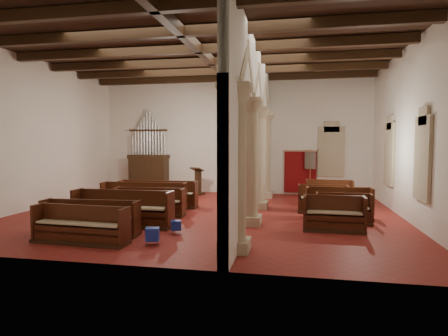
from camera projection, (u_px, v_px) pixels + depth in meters
floor at (206, 214)px, 13.96m from camera, size 14.00×14.00×0.00m
ceiling at (206, 50)px, 13.54m from camera, size 14.00×14.00×0.00m
wall_back at (233, 136)px, 19.63m from camera, size 14.00×0.02×6.00m
wall_front at (139, 127)px, 7.87m from camera, size 14.00×0.02×6.00m
wall_left at (37, 134)px, 15.07m from camera, size 0.02×12.00×6.00m
wall_right at (410, 133)px, 12.44m from camera, size 0.02×12.00×6.00m
ceiling_beams at (206, 55)px, 13.56m from camera, size 13.80×11.80×0.30m
arcade at (255, 117)px, 13.38m from camera, size 0.90×11.90×6.00m
window_right_a at (424, 158)px, 11.03m from camera, size 0.03×1.00×2.20m
window_right_b at (390, 154)px, 14.95m from camera, size 0.03×1.00×2.20m
window_back at (331, 152)px, 18.73m from camera, size 1.00×0.03×2.20m
pipe_organ at (149, 166)px, 20.10m from camera, size 2.10×0.85×4.40m
lectern at (198, 183)px, 19.00m from camera, size 0.70×0.75×1.41m
dossal_curtain at (300, 172)px, 19.02m from camera, size 1.80×0.07×2.17m
processional_banner at (310, 180)px, 18.54m from camera, size 0.52×0.66×2.36m
hymnal_box_a at (152, 234)px, 9.80m from camera, size 0.40×0.36×0.34m
hymnal_box_b at (176, 225)px, 10.97m from camera, size 0.35×0.33×0.29m
hymnal_box_c at (167, 211)px, 13.19m from camera, size 0.35×0.32×0.29m
tube_heater_a at (88, 235)px, 10.13m from camera, size 1.05×0.34×0.11m
tube_heater_b at (93, 236)px, 10.07m from camera, size 1.13×0.20×0.11m
nave_pew_0 at (80, 231)px, 9.93m from camera, size 2.71×0.82×1.00m
nave_pew_1 at (90, 223)px, 10.81m from camera, size 2.89×0.80×1.01m
nave_pew_2 at (122, 214)px, 11.91m from camera, size 3.28×0.80×1.15m
nave_pew_3 at (124, 212)px, 12.61m from camera, size 2.96×0.72×1.02m
nave_pew_4 at (149, 207)px, 13.61m from camera, size 2.62×0.79×1.01m
nave_pew_5 at (144, 201)px, 14.79m from camera, size 3.42×0.95×1.08m
nave_pew_6 at (158, 198)px, 15.46m from camera, size 3.27×0.83×1.09m
aisle_pew_0 at (334, 219)px, 11.26m from camera, size 1.83×0.76×1.07m
aisle_pew_1 at (343, 213)px, 12.34m from camera, size 1.79×0.71×0.99m
aisle_pew_2 at (339, 209)px, 13.01m from camera, size 2.25×0.80×1.11m
aisle_pew_3 at (323, 203)px, 14.16m from camera, size 1.85×0.74×1.06m
aisle_pew_4 at (329, 198)px, 15.33m from camera, size 1.90×0.83×1.13m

